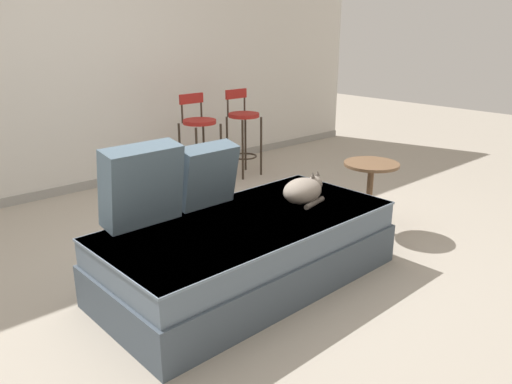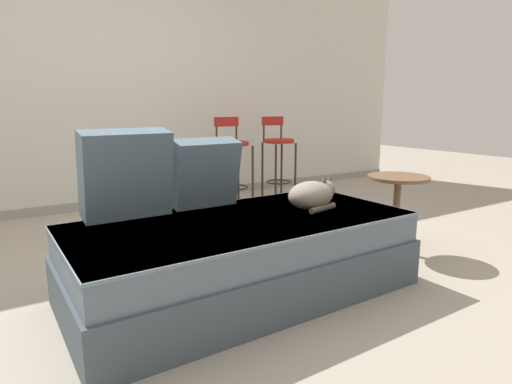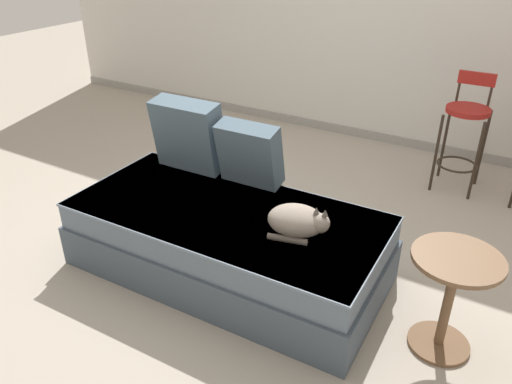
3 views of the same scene
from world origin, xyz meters
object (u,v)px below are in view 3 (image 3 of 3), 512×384
(couch, at_px, (227,240))
(side_table, at_px, (451,290))
(throw_pillow_corner, at_px, (188,135))
(throw_pillow_middle, at_px, (250,154))
(bar_stool_near_window, at_px, (465,126))
(cat, at_px, (298,221))

(couch, bearing_deg, side_table, 1.08)
(throw_pillow_corner, height_order, throw_pillow_middle, throw_pillow_corner)
(couch, distance_m, side_table, 1.33)
(throw_pillow_corner, relative_size, throw_pillow_middle, 1.16)
(throw_pillow_corner, height_order, bar_stool_near_window, bar_stool_near_window)
(throw_pillow_corner, height_order, cat, throw_pillow_corner)
(side_table, bearing_deg, bar_stool_near_window, 99.31)
(throw_pillow_middle, bearing_deg, side_table, -14.00)
(couch, bearing_deg, throw_pillow_middle, 98.58)
(throw_pillow_corner, relative_size, cat, 1.34)
(couch, height_order, cat, cat)
(throw_pillow_middle, bearing_deg, throw_pillow_corner, -178.92)
(couch, height_order, side_table, side_table)
(bar_stool_near_window, bearing_deg, couch, -117.33)
(bar_stool_near_window, bearing_deg, throw_pillow_corner, -134.25)
(throw_pillow_corner, height_order, side_table, throw_pillow_corner)
(cat, bearing_deg, throw_pillow_corner, 159.98)
(throw_pillow_corner, distance_m, cat, 1.11)
(side_table, bearing_deg, couch, -178.92)
(throw_pillow_middle, xyz_separation_m, bar_stool_near_window, (1.06, 1.58, -0.12))
(couch, relative_size, bar_stool_near_window, 2.06)
(throw_pillow_corner, bearing_deg, bar_stool_near_window, 45.75)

